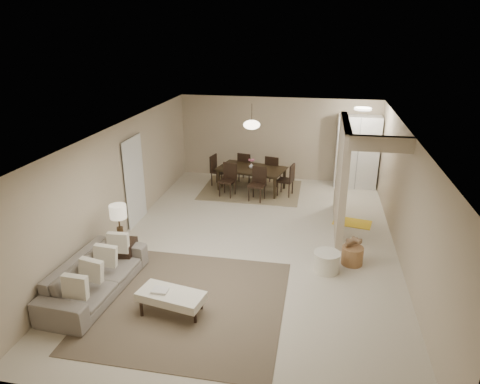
% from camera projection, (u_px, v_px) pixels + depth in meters
% --- Properties ---
extents(floor, '(9.00, 9.00, 0.00)m').
position_uv_depth(floor, '(254.00, 243.00, 9.35)').
color(floor, beige).
rests_on(floor, ground).
extents(ceiling, '(9.00, 9.00, 0.00)m').
position_uv_depth(ceiling, '(256.00, 131.00, 8.45)').
color(ceiling, white).
rests_on(ceiling, back_wall).
extents(back_wall, '(6.00, 0.00, 6.00)m').
position_uv_depth(back_wall, '(278.00, 139.00, 13.03)').
color(back_wall, '#C4B094').
rests_on(back_wall, floor).
extents(left_wall, '(0.00, 9.00, 9.00)m').
position_uv_depth(left_wall, '(121.00, 181.00, 9.42)').
color(left_wall, '#C4B094').
rests_on(left_wall, floor).
extents(right_wall, '(0.00, 9.00, 9.00)m').
position_uv_depth(right_wall, '(406.00, 200.00, 8.38)').
color(right_wall, '#C4B094').
rests_on(right_wall, floor).
extents(partition, '(0.15, 2.50, 2.50)m').
position_uv_depth(partition, '(341.00, 176.00, 9.73)').
color(partition, '#C4B094').
rests_on(partition, floor).
extents(doorway, '(0.04, 0.90, 2.04)m').
position_uv_depth(doorway, '(134.00, 182.00, 10.05)').
color(doorway, black).
rests_on(doorway, floor).
extents(pantry_cabinet, '(1.20, 0.55, 2.10)m').
position_uv_depth(pantry_cabinet, '(357.00, 152.00, 12.37)').
color(pantry_cabinet, white).
rests_on(pantry_cabinet, floor).
extents(flush_light, '(0.44, 0.44, 0.05)m').
position_uv_depth(flush_light, '(363.00, 109.00, 11.00)').
color(flush_light, white).
rests_on(flush_light, ceiling).
extents(living_rug, '(3.20, 3.20, 0.01)m').
position_uv_depth(living_rug, '(189.00, 303.00, 7.30)').
color(living_rug, brown).
rests_on(living_rug, floor).
extents(sofa, '(2.35, 1.03, 0.67)m').
position_uv_depth(sofa, '(95.00, 276.00, 7.48)').
color(sofa, gray).
rests_on(sofa, floor).
extents(ottoman_bench, '(1.16, 0.69, 0.39)m').
position_uv_depth(ottoman_bench, '(171.00, 297.00, 6.95)').
color(ottoman_bench, silver).
rests_on(ottoman_bench, living_rug).
extents(side_table, '(0.51, 0.51, 0.53)m').
position_uv_depth(side_table, '(123.00, 253.00, 8.39)').
color(side_table, black).
rests_on(side_table, floor).
extents(table_lamp, '(0.32, 0.32, 0.76)m').
position_uv_depth(table_lamp, '(118.00, 215.00, 8.09)').
color(table_lamp, '#402E1B').
rests_on(table_lamp, side_table).
extents(round_pouf, '(0.51, 0.51, 0.40)m').
position_uv_depth(round_pouf, '(326.00, 262.00, 8.21)').
color(round_pouf, silver).
rests_on(round_pouf, floor).
extents(wicker_basket, '(0.43, 0.43, 0.36)m').
position_uv_depth(wicker_basket, '(352.00, 255.00, 8.48)').
color(wicker_basket, '#97643C').
rests_on(wicker_basket, floor).
extents(dining_rug, '(2.80, 2.10, 0.01)m').
position_uv_depth(dining_rug, '(251.00, 190.00, 12.42)').
color(dining_rug, '#847252').
rests_on(dining_rug, floor).
extents(dining_table, '(2.07, 1.44, 0.66)m').
position_uv_depth(dining_table, '(251.00, 179.00, 12.30)').
color(dining_table, black).
rests_on(dining_table, dining_rug).
extents(dining_chairs, '(2.49, 2.01, 0.92)m').
position_uv_depth(dining_chairs, '(251.00, 175.00, 12.26)').
color(dining_chairs, black).
rests_on(dining_chairs, dining_rug).
extents(vase, '(0.18, 0.18, 0.15)m').
position_uv_depth(vase, '(251.00, 166.00, 12.16)').
color(vase, white).
rests_on(vase, dining_table).
extents(yellow_mat, '(0.97, 0.70, 0.01)m').
position_uv_depth(yellow_mat, '(352.00, 223.00, 10.33)').
color(yellow_mat, yellow).
rests_on(yellow_mat, floor).
extents(pendant_light, '(0.46, 0.46, 0.71)m').
position_uv_depth(pendant_light, '(252.00, 125.00, 11.74)').
color(pendant_light, '#402E1B').
rests_on(pendant_light, ceiling).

